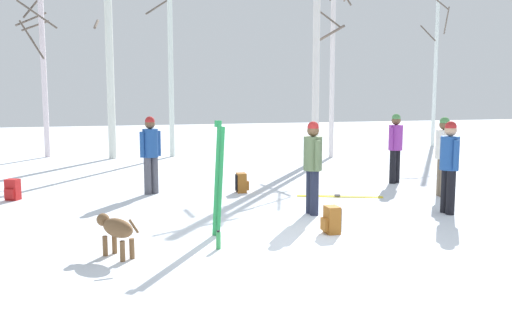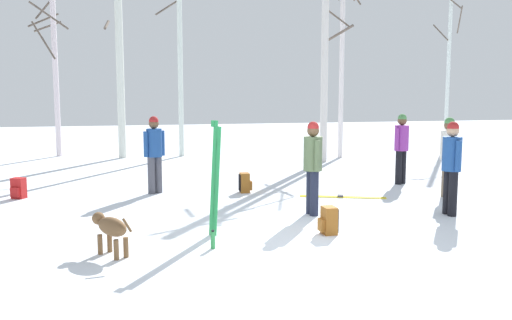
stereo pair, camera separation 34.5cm
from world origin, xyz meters
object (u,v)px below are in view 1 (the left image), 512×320
Objects in this scene: ski_pair_planted_0 at (219,179)px; birch_tree_3 at (316,48)px; person_2 at (395,144)px; ski_pair_lying_0 at (340,196)px; backpack_2 at (13,190)px; person_3 at (313,162)px; person_4 at (443,151)px; person_0 at (449,161)px; birch_tree_1 at (109,42)px; dog at (116,229)px; water_bottle_0 at (218,240)px; backpack_1 at (331,220)px; birch_tree_2 at (170,41)px; backpack_0 at (242,183)px; birch_tree_0 at (43,66)px; person_1 at (151,150)px; birch_tree_4 at (333,53)px; birch_tree_5 at (436,55)px.

birch_tree_3 reaches higher than ski_pair_planted_0.
ski_pair_lying_0 is (-2.06, -1.28, -0.97)m from person_2.
person_2 reaches higher than backpack_2.
person_4 is (3.34, 0.84, 0.00)m from person_3.
person_0 is 12.26m from birch_tree_1.
dog is 2.79× the size of water_bottle_0.
backpack_1 is 1.00× the size of backpack_2.
person_3 reaches higher than ski_pair_lying_0.
ski_pair_lying_0 is at bearing 37.65° from ski_pair_planted_0.
person_4 is 0.22× the size of birch_tree_2.
backpack_1 is at bearing -84.19° from birch_tree_2.
person_3 is 2.69m from backpack_0.
person_1 is at bearing -70.14° from birch_tree_0.
person_3 is at bearing -46.89° from person_1.
birch_tree_3 is (0.49, 7.73, 2.64)m from person_0.
birch_tree_4 is at bearing 67.73° from ski_pair_lying_0.
backpack_1 is at bearing -98.96° from person_3.
birch_tree_0 is 15.14m from birch_tree_5.
dog is at bearing -146.76° from ski_pair_lying_0.
person_4 is at bearing 58.60° from person_0.
birch_tree_5 is at bearing 38.13° from backpack_0.
backpack_2 is at bearing 125.91° from water_bottle_0.
backpack_2 is 8.05m from birch_tree_1.
water_bottle_0 is (-1.92, -0.37, -0.08)m from backpack_1.
birch_tree_2 reaches higher than birch_tree_0.
backpack_1 is (1.76, -0.32, -0.69)m from ski_pair_planted_0.
dog is 0.11× the size of birch_tree_3.
ski_pair_lying_0 is at bearing 33.24° from dog.
person_1 is 4.95m from backpack_1.
water_bottle_0 is at bearing -140.67° from person_2.
ski_pair_planted_0 is 11.28m from birch_tree_2.
backpack_0 and backpack_2 have the same top height.
backpack_1 is at bearing -148.10° from person_4.
backpack_2 is 11.23m from birch_tree_4.
ski_pair_planted_0 is (0.69, -3.90, -0.08)m from person_1.
birch_tree_1 is (-0.68, 6.91, 2.92)m from person_1.
person_3 reaches higher than backpack_0.
backpack_0 is 6.79m from birch_tree_3.
birch_tree_1 is at bearing -25.41° from birch_tree_0.
backpack_2 is (-5.31, 4.31, 0.00)m from backpack_1.
birch_tree_1 is at bearing 95.64° from person_1.
person_2 is 8.98m from birch_tree_2.
birch_tree_2 is at bearing 161.57° from birch_tree_4.
birch_tree_1 is at bearing 119.13° from person_0.
water_bottle_0 is 10.76m from birch_tree_3.
birch_tree_2 is (1.32, 6.94, 2.97)m from person_1.
birch_tree_3 is (1.73, 5.69, 3.61)m from ski_pair_lying_0.
birch_tree_2 is (0.63, 10.84, 3.05)m from ski_pair_planted_0.
backpack_1 is 12.14m from birch_tree_1.
backpack_1 is 0.08× the size of birch_tree_0.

